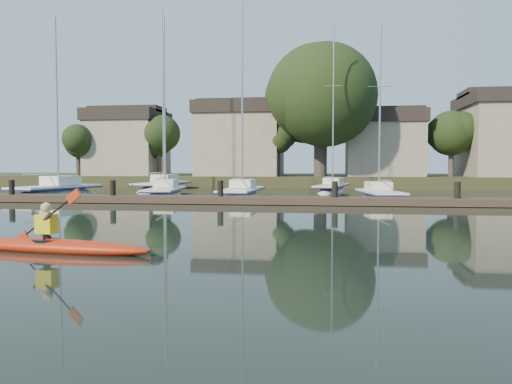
# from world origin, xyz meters

# --- Properties ---
(ground) EXTENTS (160.00, 160.00, 0.00)m
(ground) POSITION_xyz_m (0.00, 0.00, 0.00)
(ground) COLOR black
(ground) RESTS_ON ground
(kayak) EXTENTS (5.02, 1.34, 1.59)m
(kayak) POSITION_xyz_m (-3.72, -1.15, 0.19)
(kayak) COLOR #AF1D0D
(kayak) RESTS_ON ground
(dock) EXTENTS (34.00, 2.00, 1.80)m
(dock) POSITION_xyz_m (0.00, 14.00, 0.20)
(dock) COLOR #463528
(dock) RESTS_ON ground
(sailboat_0) EXTENTS (3.83, 8.55, 13.11)m
(sailboat_0) POSITION_xyz_m (-15.10, 18.84, -0.21)
(sailboat_0) COLOR white
(sailboat_0) RESTS_ON ground
(sailboat_1) EXTENTS (2.92, 7.94, 12.67)m
(sailboat_1) POSITION_xyz_m (-7.80, 19.25, -0.17)
(sailboat_1) COLOR white
(sailboat_1) RESTS_ON ground
(sailboat_2) EXTENTS (2.13, 8.53, 14.07)m
(sailboat_2) POSITION_xyz_m (-2.66, 18.78, -0.18)
(sailboat_2) COLOR white
(sailboat_2) RESTS_ON ground
(sailboat_3) EXTENTS (2.77, 7.28, 11.45)m
(sailboat_3) POSITION_xyz_m (5.64, 17.81, -0.17)
(sailboat_3) COLOR white
(sailboat_3) RESTS_ON ground
(sailboat_5) EXTENTS (2.79, 9.72, 15.91)m
(sailboat_5) POSITION_xyz_m (-10.71, 27.45, -0.20)
(sailboat_5) COLOR white
(sailboat_5) RESTS_ON ground
(sailboat_6) EXTENTS (3.35, 9.00, 14.01)m
(sailboat_6) POSITION_xyz_m (3.01, 27.27, -0.16)
(sailboat_6) COLOR white
(sailboat_6) RESTS_ON ground
(shore) EXTENTS (90.00, 25.25, 12.75)m
(shore) POSITION_xyz_m (1.61, 40.29, 3.23)
(shore) COLOR #2E371B
(shore) RESTS_ON ground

